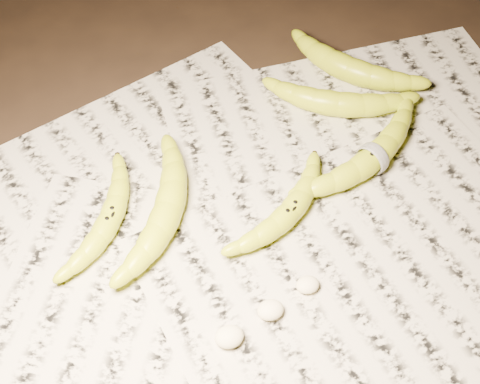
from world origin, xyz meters
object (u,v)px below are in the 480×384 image
object	(u,v)px
banana_left_a	(109,218)
banana_taped	(373,157)
banana_left_b	(168,209)
banana_center	(290,211)
banana_upper_a	(338,102)
banana_upper_b	(349,67)

from	to	relation	value
banana_left_a	banana_taped	bearing A→B (deg)	-58.75
banana_left_a	banana_left_b	distance (m)	0.08
banana_center	banana_left_b	bearing A→B (deg)	127.74
banana_left_b	banana_upper_a	bearing A→B (deg)	-39.04
banana_left_b	banana_center	bearing A→B (deg)	-78.37
banana_left_b	banana_upper_a	xyz separation A→B (m)	(0.30, 0.12, -0.00)
banana_taped	banana_upper_b	distance (m)	0.19
banana_center	banana_upper_a	size ratio (longest dim) A/B	0.90
banana_upper_a	banana_upper_b	bearing A→B (deg)	81.36
banana_left_a	banana_upper_b	world-z (taller)	banana_upper_b
banana_upper_a	banana_upper_b	world-z (taller)	banana_upper_b
banana_left_b	banana_upper_b	xyz separation A→B (m)	(0.34, 0.19, -0.00)
banana_left_a	banana_upper_a	world-z (taller)	banana_upper_a
banana_center	banana_upper_b	world-z (taller)	banana_upper_b
banana_center	banana_taped	xyz separation A→B (m)	(0.15, 0.05, 0.00)
banana_left_b	banana_taped	bearing A→B (deg)	-60.35
banana_center	banana_upper_b	size ratio (longest dim) A/B	0.90
banana_left_a	banana_upper_a	distance (m)	0.39
banana_left_b	banana_upper_a	size ratio (longest dim) A/B	1.06
banana_left_a	banana_upper_b	xyz separation A→B (m)	(0.42, 0.17, 0.00)
banana_left_a	banana_upper_a	size ratio (longest dim) A/B	0.91
banana_left_b	banana_upper_a	distance (m)	0.32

